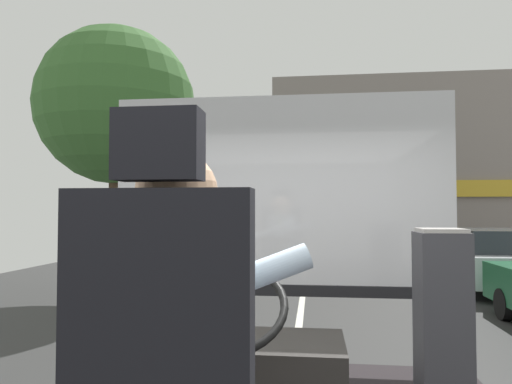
{
  "coord_description": "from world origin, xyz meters",
  "views": [
    {
      "loc": [
        0.25,
        -1.89,
        1.87
      ],
      "look_at": [
        -0.14,
        1.34,
        2.0
      ],
      "focal_mm": 33.41,
      "sensor_mm": 36.0,
      "label": 1
    }
  ],
  "objects_px": {
    "bus_driver": "(182,320)",
    "parked_car_silver": "(492,259)",
    "fare_box": "(442,327)",
    "steering_console": "(241,373)"
  },
  "relations": [
    {
      "from": "steering_console",
      "to": "parked_car_silver",
      "type": "height_order",
      "value": "steering_console"
    },
    {
      "from": "fare_box",
      "to": "parked_car_silver",
      "type": "xyz_separation_m",
      "value": [
        3.51,
        9.25,
        -0.54
      ]
    },
    {
      "from": "bus_driver",
      "to": "parked_car_silver",
      "type": "xyz_separation_m",
      "value": [
        4.54,
        10.42,
        -0.81
      ]
    },
    {
      "from": "fare_box",
      "to": "parked_car_silver",
      "type": "height_order",
      "value": "fare_box"
    },
    {
      "from": "bus_driver",
      "to": "parked_car_silver",
      "type": "bearing_deg",
      "value": 66.43
    },
    {
      "from": "bus_driver",
      "to": "parked_car_silver",
      "type": "relative_size",
      "value": 0.2
    },
    {
      "from": "steering_console",
      "to": "parked_car_silver",
      "type": "bearing_deg",
      "value": 63.86
    },
    {
      "from": "bus_driver",
      "to": "fare_box",
      "type": "relative_size",
      "value": 0.79
    },
    {
      "from": "steering_console",
      "to": "fare_box",
      "type": "distance_m",
      "value": 1.07
    },
    {
      "from": "steering_console",
      "to": "parked_car_silver",
      "type": "distance_m",
      "value": 10.32
    }
  ]
}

